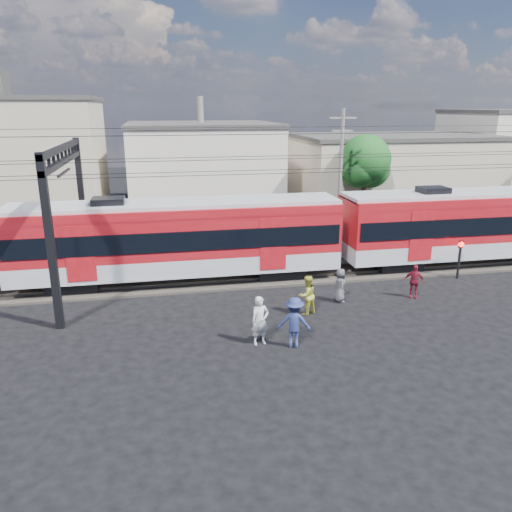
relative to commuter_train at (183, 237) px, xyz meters
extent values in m
plane|color=black|center=(4.74, -8.00, -2.40)|extent=(120.00, 120.00, 0.00)
cube|color=#2D2823|center=(4.74, 0.00, -2.34)|extent=(70.00, 3.40, 0.12)
cube|color=#59544C|center=(4.74, -0.75, -2.22)|extent=(70.00, 0.12, 0.12)
cube|color=#59544C|center=(4.74, 0.75, -2.22)|extent=(70.00, 0.12, 0.12)
cube|color=black|center=(-5.33, 0.00, -2.05)|extent=(2.40, 2.20, 0.70)
cube|color=black|center=(4.91, 0.00, -2.05)|extent=(2.40, 2.20, 0.70)
cube|color=#A0A3A8|center=(-0.21, 0.00, -1.25)|extent=(16.00, 3.00, 0.90)
cube|color=maroon|center=(-0.21, 0.00, 0.40)|extent=(16.00, 3.00, 2.40)
cube|color=black|center=(-0.21, 0.00, 0.15)|extent=(15.68, 3.08, 0.95)
cube|color=#A0A3A8|center=(-0.21, 0.00, 1.65)|extent=(16.00, 2.60, 0.25)
cube|color=black|center=(11.47, 0.00, -2.05)|extent=(2.40, 2.20, 0.70)
cube|color=#A0A3A8|center=(16.59, 0.00, -1.25)|extent=(16.00, 3.00, 0.90)
cube|color=maroon|center=(16.59, 0.00, 0.40)|extent=(16.00, 3.00, 2.40)
cube|color=black|center=(16.59, 0.00, 0.15)|extent=(15.68, 3.08, 0.95)
cube|color=#A0A3A8|center=(16.59, 0.00, 1.65)|extent=(16.00, 2.60, 0.25)
cube|color=black|center=(-5.26, -4.50, 1.10)|extent=(0.30, 0.30, 7.00)
cube|color=black|center=(-5.26, 4.50, 1.10)|extent=(0.30, 0.30, 7.00)
cube|color=black|center=(-5.26, 0.00, 4.40)|extent=(0.25, 9.30, 0.25)
cube|color=black|center=(-5.26, 0.00, 3.80)|extent=(0.25, 9.30, 0.25)
cylinder|color=black|center=(4.74, -0.70, 3.10)|extent=(70.00, 0.03, 0.03)
cylinder|color=black|center=(4.74, 0.70, 3.10)|extent=(70.00, 0.03, 0.03)
cylinder|color=black|center=(4.74, -0.70, 3.80)|extent=(70.00, 0.03, 0.03)
cylinder|color=black|center=(4.74, 0.70, 3.80)|extent=(70.00, 0.03, 0.03)
cylinder|color=black|center=(4.74, -3.50, 5.10)|extent=(70.00, 0.03, 0.03)
cylinder|color=black|center=(4.74, 3.50, 5.10)|extent=(70.00, 0.03, 0.03)
cube|color=#BEAD91|center=(-12.26, 16.00, 2.10)|extent=(14.00, 10.00, 9.00)
cube|color=beige|center=(2.74, 19.00, 1.10)|extent=(12.00, 12.00, 7.00)
cube|color=#3F3D3A|center=(2.74, 19.00, 4.75)|extent=(12.24, 12.24, 0.30)
cube|color=#BEAD91|center=(18.74, 16.00, 0.60)|extent=(16.00, 10.00, 6.00)
cube|color=#3F3D3A|center=(18.74, 16.00, 3.75)|extent=(16.32, 10.20, 0.30)
cube|color=beige|center=(32.74, 20.00, 1.60)|extent=(10.00, 10.00, 8.00)
cube|color=#3F3D3A|center=(32.74, 20.00, 5.75)|extent=(10.20, 10.20, 0.30)
cylinder|color=slate|center=(10.74, 7.00, 1.85)|extent=(0.24, 0.24, 8.50)
cube|color=slate|center=(10.74, 7.00, 5.50)|extent=(1.80, 0.12, 0.12)
cube|color=slate|center=(10.74, 7.00, 4.70)|extent=(1.40, 0.12, 0.12)
cylinder|color=#382619|center=(13.74, 10.00, -0.44)|extent=(0.36, 0.36, 3.92)
sphere|color=#154A19|center=(13.74, 10.00, 2.50)|extent=(3.64, 3.64, 3.64)
sphere|color=#154A19|center=(14.34, 10.30, 1.80)|extent=(2.80, 2.80, 2.80)
imported|color=silver|center=(2.41, -7.46, -1.46)|extent=(0.76, 0.58, 1.88)
imported|color=gold|center=(4.95, -5.07, -1.54)|extent=(1.03, 0.93, 1.73)
imported|color=navy|center=(3.60, -7.91, -1.43)|extent=(1.42, 1.08, 1.94)
imported|color=maroon|center=(10.39, -4.19, -1.59)|extent=(1.02, 0.80, 1.61)
imported|color=#454449|center=(6.84, -3.98, -1.62)|extent=(0.56, 0.80, 1.57)
cylinder|color=black|center=(13.99, -2.15, -1.45)|extent=(0.13, 0.13, 1.90)
sphere|color=#FF140C|center=(13.99, -2.15, -0.55)|extent=(0.30, 0.30, 0.30)
cube|color=black|center=(13.99, -2.15, -0.55)|extent=(0.26, 0.06, 0.37)
camera|label=1|loc=(-1.04, -24.22, 6.22)|focal=35.00mm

